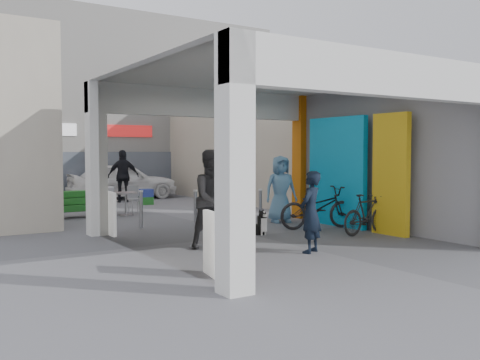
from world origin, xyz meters
TOP-DOWN VIEW (x-y plane):
  - ground at (0.00, 0.00)m, footprint 90.00×90.00m
  - arcade_canopy at (0.54, -0.82)m, footprint 6.40×6.45m
  - far_building at (-0.00, 13.99)m, footprint 18.00×4.08m
  - plaza_bldg_right at (4.50, 7.50)m, footprint 2.00×9.00m
  - bollard_left at (-1.75, 2.45)m, footprint 0.09×0.09m
  - bollard_center at (-0.15, 2.59)m, footprint 0.09×0.09m
  - bollard_right at (1.72, 2.25)m, footprint 0.09×0.09m
  - advert_board_near at (-2.75, -2.90)m, footprint 0.18×0.56m
  - advert_board_far at (-2.75, 1.77)m, footprint 0.11×0.55m
  - cafe_set at (-1.24, 5.49)m, footprint 1.40×1.13m
  - produce_stand at (-2.48, 5.55)m, footprint 1.16×0.63m
  - crate_stack at (0.68, 8.00)m, footprint 0.49×0.40m
  - border_collie at (0.21, 0.03)m, footprint 0.22×0.43m
  - man_with_dog at (-0.24, -2.28)m, footprint 0.67×0.60m
  - man_back_turned at (-1.54, -0.84)m, footprint 0.97×0.77m
  - man_elderly at (1.89, 1.52)m, footprint 1.00×0.78m
  - man_crates at (0.31, 9.32)m, footprint 1.22×0.66m
  - bicycle_front at (1.95, 0.06)m, footprint 2.12×1.17m
  - bicycle_rear at (2.30, -1.25)m, footprint 1.61×0.59m
  - white_van at (0.78, 10.71)m, footprint 4.43×2.01m

SIDE VIEW (x-z plane):
  - ground at x=0.00m, z-range 0.00..0.00m
  - border_collie at x=0.21m, z-range -0.06..0.53m
  - crate_stack at x=0.68m, z-range 0.00..0.56m
  - cafe_set at x=-1.24m, z-range -0.12..0.72m
  - produce_stand at x=-2.48m, z-range -0.08..0.69m
  - bollard_right at x=1.72m, z-range 0.00..0.85m
  - bollard_center at x=-0.15m, z-range 0.00..0.87m
  - bollard_left at x=-1.75m, z-range 0.00..0.93m
  - bicycle_rear at x=2.30m, z-range 0.00..0.95m
  - advert_board_near at x=-2.75m, z-range 0.01..1.01m
  - advert_board_far at x=-2.75m, z-range 0.01..1.01m
  - bicycle_front at x=1.95m, z-range 0.00..1.06m
  - white_van at x=0.78m, z-range 0.00..1.48m
  - man_with_dog at x=-0.24m, z-range 0.00..1.55m
  - man_elderly at x=1.89m, z-range 0.00..1.81m
  - man_back_turned at x=-1.54m, z-range 0.00..1.96m
  - man_crates at x=0.31m, z-range 0.00..1.98m
  - arcade_canopy at x=0.54m, z-range -0.90..5.50m
  - plaza_bldg_right at x=4.50m, z-range 0.00..5.00m
  - far_building at x=0.00m, z-range -0.01..7.99m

